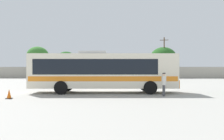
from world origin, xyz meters
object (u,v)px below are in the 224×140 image
object	(u,v)px
roadside_tree_left	(38,56)
roadside_tree_midleft	(66,60)
parked_car_second_maroon	(68,75)
parked_car_rightmost_silver	(137,75)
traffic_cone_on_apron	(9,94)
attendant_by_bus_door	(164,83)
roadside_tree_right	(163,58)
parked_car_third_white	(102,75)
utility_pole_near	(164,57)
parked_car_leftmost_black	(41,75)
coach_bus_cream_orange	(102,71)
roadside_tree_midright	(113,61)

from	to	relation	value
roadside_tree_left	roadside_tree_midleft	size ratio (longest dim) A/B	1.23
roadside_tree_midleft	parked_car_second_maroon	bearing A→B (deg)	-75.58
parked_car_rightmost_silver	traffic_cone_on_apron	xyz separation A→B (m)	(-11.27, -28.29, -0.48)
attendant_by_bus_door	roadside_tree_right	world-z (taller)	roadside_tree_right
roadside_tree_midleft	roadside_tree_right	distance (m)	21.75
parked_car_third_white	utility_pole_near	distance (m)	14.91
parked_car_third_white	roadside_tree_right	world-z (taller)	roadside_tree_right
attendant_by_bus_door	parked_car_second_maroon	world-z (taller)	attendant_by_bus_door
roadside_tree_midleft	traffic_cone_on_apron	xyz separation A→B (m)	(3.97, -35.43, -3.63)
parked_car_rightmost_silver	roadside_tree_left	size ratio (longest dim) A/B	0.58
parked_car_second_maroon	traffic_cone_on_apron	bearing A→B (deg)	-85.88
parked_car_leftmost_black	roadside_tree_left	xyz separation A→B (m)	(-3.66, 8.81, 4.23)
parked_car_leftmost_black	roadside_tree_midleft	size ratio (longest dim) A/B	0.79
roadside_tree_left	roadside_tree_right	xyz separation A→B (m)	(28.83, -1.82, -0.72)
parked_car_leftmost_black	roadside_tree_midleft	xyz separation A→B (m)	(3.43, 6.90, 3.17)
roadside_tree_left	roadside_tree_right	distance (m)	28.90
attendant_by_bus_door	utility_pole_near	xyz separation A→B (m)	(7.18, 32.64, 3.62)
parked_car_rightmost_silver	roadside_tree_right	bearing A→B (deg)	47.99
parked_car_leftmost_black	attendant_by_bus_door	bearing A→B (deg)	-56.45
coach_bus_cream_orange	roadside_tree_midleft	distance (m)	33.25
attendant_by_bus_door	traffic_cone_on_apron	xyz separation A→B (m)	(-10.50, -1.55, -0.65)
parked_car_rightmost_silver	parked_car_third_white	bearing A→B (deg)	179.38
parked_car_second_maroon	roadside_tree_left	distance (m)	13.82
parked_car_second_maroon	roadside_tree_midleft	size ratio (longest dim) A/B	0.74
parked_car_second_maroon	roadside_tree_midright	size ratio (longest dim) A/B	0.79
parked_car_second_maroon	roadside_tree_left	world-z (taller)	roadside_tree_left
parked_car_second_maroon	parked_car_third_white	xyz separation A→B (m)	(6.50, 0.57, 0.00)
coach_bus_cream_orange	parked_car_second_maroon	size ratio (longest dim) A/B	2.75
parked_car_leftmost_black	roadside_tree_right	distance (m)	26.36
roadside_tree_midleft	parked_car_rightmost_silver	bearing A→B (deg)	-25.12
coach_bus_cream_orange	utility_pole_near	distance (m)	32.75
roadside_tree_midright	roadside_tree_left	bearing A→B (deg)	176.26
coach_bus_cream_orange	parked_car_leftmost_black	world-z (taller)	coach_bus_cream_orange
utility_pole_near	parked_car_second_maroon	bearing A→B (deg)	-162.01
parked_car_second_maroon	parked_car_rightmost_silver	distance (m)	13.28
utility_pole_near	roadside_tree_right	size ratio (longest dim) A/B	1.29
parked_car_third_white	parked_car_rightmost_silver	xyz separation A→B (m)	(6.77, -0.07, 0.01)
roadside_tree_right	roadside_tree_left	bearing A→B (deg)	176.38
attendant_by_bus_door	traffic_cone_on_apron	size ratio (longest dim) A/B	2.62
parked_car_rightmost_silver	parked_car_leftmost_black	bearing A→B (deg)	179.27
parked_car_leftmost_black	roadside_tree_midleft	distance (m)	8.33
coach_bus_cream_orange	parked_car_third_white	world-z (taller)	coach_bus_cream_orange
parked_car_third_white	utility_pole_near	xyz separation A→B (m)	(13.18, 5.82, 3.80)
utility_pole_near	roadside_tree_right	world-z (taller)	utility_pole_near
roadside_tree_right	roadside_tree_midright	bearing A→B (deg)	176.57
attendant_by_bus_door	parked_car_third_white	xyz separation A→B (m)	(-6.01, 26.82, -0.18)
roadside_tree_left	roadside_tree_right	bearing A→B (deg)	-3.62
attendant_by_bus_door	parked_car_rightmost_silver	distance (m)	26.75
traffic_cone_on_apron	coach_bus_cream_orange	bearing A→B (deg)	32.48
roadside_tree_midright	roadside_tree_midleft	bearing A→B (deg)	-175.88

